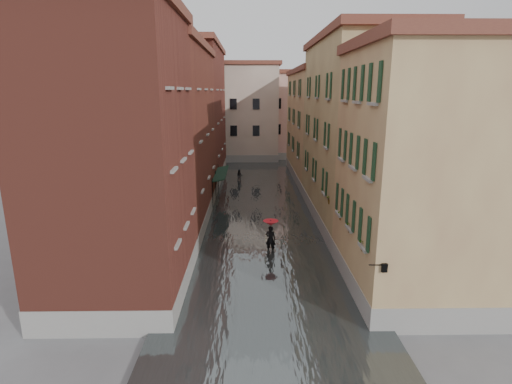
{
  "coord_description": "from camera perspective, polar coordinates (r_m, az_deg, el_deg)",
  "views": [
    {
      "loc": [
        -0.88,
        -20.27,
        9.67
      ],
      "look_at": [
        -0.46,
        6.02,
        3.0
      ],
      "focal_mm": 28.0,
      "sensor_mm": 36.0,
      "label": 1
    }
  ],
  "objects": [
    {
      "name": "building_right_near",
      "position": [
        20.28,
        21.98,
        2.04
      ],
      "size": [
        6.0,
        8.0,
        11.5
      ],
      "primitive_type": "cube",
      "color": "#9C7451",
      "rests_on": "ground"
    },
    {
      "name": "building_right_mid",
      "position": [
        30.47,
        14.21,
        7.84
      ],
      "size": [
        6.0,
        14.0,
        13.0
      ],
      "primitive_type": "cube",
      "color": "tan",
      "rests_on": "ground"
    },
    {
      "name": "awning_near",
      "position": [
        34.22,
        -5.27,
        2.03
      ],
      "size": [
        1.09,
        3.18,
        2.8
      ],
      "color": "black",
      "rests_on": "ground"
    },
    {
      "name": "building_left_mid",
      "position": [
        30.09,
        -12.76,
        7.36
      ],
      "size": [
        6.0,
        14.0,
        12.5
      ],
      "primitive_type": "cube",
      "color": "brown",
      "rests_on": "ground"
    },
    {
      "name": "ground",
      "position": [
        22.47,
        1.44,
        -11.26
      ],
      "size": [
        120.0,
        120.0,
        0.0
      ],
      "primitive_type": "plane",
      "color": "#5D5C5F",
      "rests_on": "ground"
    },
    {
      "name": "window_planters",
      "position": [
        22.32,
        12.07,
        -2.11
      ],
      "size": [
        0.59,
        10.43,
        0.84
      ],
      "color": "brown",
      "rests_on": "ground"
    },
    {
      "name": "awning_far",
      "position": [
        37.31,
        -4.91,
        3.06
      ],
      "size": [
        1.09,
        3.24,
        2.8
      ],
      "color": "black",
      "rests_on": "ground"
    },
    {
      "name": "building_right_far",
      "position": [
        45.13,
        9.25,
        9.07
      ],
      "size": [
        6.0,
        16.0,
        11.5
      ],
      "primitive_type": "cube",
      "color": "#9C7451",
      "rests_on": "ground"
    },
    {
      "name": "building_left_far",
      "position": [
        44.77,
        -8.93,
        10.65
      ],
      "size": [
        6.0,
        16.0,
        14.0
      ],
      "primitive_type": "cube",
      "color": "brown",
      "rests_on": "ground"
    },
    {
      "name": "floodwater",
      "position": [
        34.63,
        0.57,
        -1.81
      ],
      "size": [
        10.0,
        60.0,
        0.2
      ],
      "primitive_type": "cube",
      "color": "#434A4A",
      "rests_on": "ground"
    },
    {
      "name": "building_end_cream",
      "position": [
        58.39,
        -3.06,
        11.11
      ],
      "size": [
        12.0,
        9.0,
        13.0
      ],
      "primitive_type": "cube",
      "color": "beige",
      "rests_on": "ground"
    },
    {
      "name": "wall_lantern",
      "position": [
        16.59,
        17.76,
        -10.18
      ],
      "size": [
        0.71,
        0.22,
        0.35
      ],
      "color": "black",
      "rests_on": "ground"
    },
    {
      "name": "building_end_pink",
      "position": [
        60.77,
        5.68,
        10.71
      ],
      "size": [
        10.0,
        9.0,
        12.0
      ],
      "primitive_type": "cube",
      "color": "tan",
      "rests_on": "ground"
    },
    {
      "name": "building_left_near",
      "position": [
        19.52,
        -19.23,
        4.09
      ],
      "size": [
        6.0,
        8.0,
        13.0
      ],
      "primitive_type": "cube",
      "color": "brown",
      "rests_on": "ground"
    },
    {
      "name": "pedestrian_far",
      "position": [
        43.33,
        -2.36,
        2.29
      ],
      "size": [
        0.71,
        0.57,
        1.42
      ],
      "primitive_type": "imported",
      "rotation": [
        0.0,
        0.0,
        -0.05
      ],
      "color": "black",
      "rests_on": "ground"
    },
    {
      "name": "pedestrian_main",
      "position": [
        24.44,
        2.09,
        -5.94
      ],
      "size": [
        0.96,
        0.96,
        2.06
      ],
      "color": "black",
      "rests_on": "ground"
    }
  ]
}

